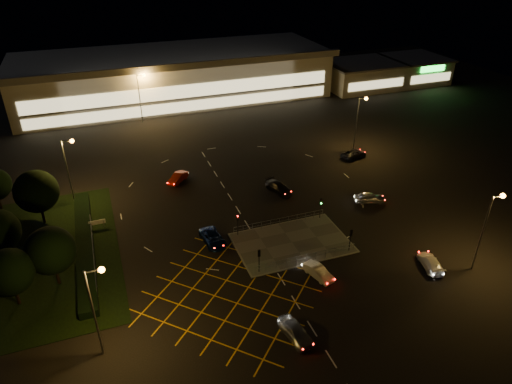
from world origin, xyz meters
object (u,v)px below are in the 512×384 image
object	(u,v)px
signal_nw	(238,220)
signal_ne	(321,204)
car_far_dkgrey	(279,187)
car_circ_red	(178,178)
car_near_silver	(295,331)
car_east_grey	(354,154)
car_queue_white	(318,272)
car_right_silver	(370,198)
signal_sw	(259,256)
car_approach_white	(431,263)
signal_se	(351,236)
car_left_blue	(213,238)

from	to	relation	value
signal_nw	signal_ne	xyz separation A→B (m)	(12.00, 0.00, 0.00)
car_far_dkgrey	car_circ_red	size ratio (longest dim) A/B	1.17
car_near_silver	car_east_grey	xyz separation A→B (m)	(26.78, 34.13, -0.10)
car_queue_white	car_right_silver	bearing A→B (deg)	23.55
signal_sw	car_approach_white	bearing A→B (deg)	162.76
car_near_silver	car_queue_white	bearing A→B (deg)	39.98
car_queue_white	car_east_grey	distance (m)	33.71
signal_nw	car_far_dkgrey	world-z (taller)	signal_nw
car_queue_white	car_east_grey	world-z (taller)	car_east_grey
signal_ne	car_right_silver	size ratio (longest dim) A/B	0.70
car_approach_white	car_circ_red	bearing A→B (deg)	-37.98
signal_nw	signal_se	bearing A→B (deg)	-33.65
signal_ne	car_far_dkgrey	distance (m)	9.43
signal_ne	car_right_silver	xyz separation A→B (m)	(8.90, 1.44, -1.61)
car_far_dkgrey	car_east_grey	size ratio (longest dim) A/B	1.02
signal_se	car_left_blue	distance (m)	17.34
car_queue_white	car_east_grey	size ratio (longest dim) A/B	0.84
signal_sw	car_left_blue	distance (m)	8.54
signal_sw	car_east_grey	bearing A→B (deg)	-138.41
car_approach_white	signal_ne	bearing A→B (deg)	-47.01
signal_se	car_queue_white	xyz separation A→B (m)	(-5.83, -3.01, -1.69)
car_left_blue	car_queue_white	bearing A→B (deg)	-53.94
signal_sw	car_left_blue	world-z (taller)	signal_sw
car_left_blue	car_far_dkgrey	world-z (taller)	car_far_dkgrey
car_near_silver	car_left_blue	bearing A→B (deg)	90.81
signal_sw	signal_nw	distance (m)	7.99
signal_sw	car_east_grey	distance (m)	35.77
signal_nw	car_east_grey	distance (m)	31.05
signal_se	car_right_silver	world-z (taller)	signal_se
signal_sw	car_circ_red	xyz separation A→B (m)	(-4.35, 25.43, -1.67)
signal_sw	car_right_silver	distance (m)	22.98
car_approach_white	signal_sw	bearing A→B (deg)	-2.38
signal_sw	car_left_blue	bearing A→B (deg)	-65.28
signal_ne	car_left_blue	xyz separation A→B (m)	(-15.50, -0.38, -1.67)
car_left_blue	signal_sw	bearing A→B (deg)	-71.56
car_far_dkgrey	car_left_blue	bearing A→B (deg)	-163.25
car_queue_white	car_right_silver	distance (m)	19.28
signal_nw	car_east_grey	world-z (taller)	signal_nw
car_circ_red	car_east_grey	distance (m)	31.12
signal_se	car_right_silver	bearing A→B (deg)	-133.35
signal_se	car_circ_red	world-z (taller)	signal_se
car_queue_white	car_left_blue	xyz separation A→B (m)	(-9.67, 10.61, 0.02)
car_queue_white	car_far_dkgrey	bearing A→B (deg)	63.74
signal_nw	car_east_grey	bearing A→B (deg)	30.48
signal_ne	car_circ_red	distance (m)	23.96
signal_se	car_east_grey	xyz separation A→B (m)	(14.72, 23.71, -1.69)
car_far_dkgrey	car_approach_white	xyz separation A→B (m)	(9.95, -23.00, -0.06)
signal_sw	car_circ_red	bearing A→B (deg)	-80.29
signal_nw	car_queue_white	distance (m)	12.72
signal_ne	car_far_dkgrey	world-z (taller)	signal_ne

